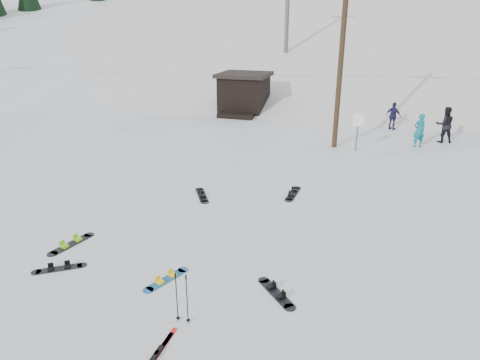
% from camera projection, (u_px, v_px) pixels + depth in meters
% --- Properties ---
extents(ground, '(200.00, 200.00, 0.00)m').
position_uv_depth(ground, '(188.00, 295.00, 10.15)').
color(ground, silver).
rests_on(ground, ground).
extents(ski_slope, '(60.00, 85.24, 65.97)m').
position_uv_depth(ski_slope, '(343.00, 150.00, 63.49)').
color(ski_slope, silver).
rests_on(ski_slope, ground).
extents(ridge_left, '(47.54, 95.03, 58.38)m').
position_uv_depth(ridge_left, '(105.00, 137.00, 67.02)').
color(ridge_left, silver).
rests_on(ridge_left, ground).
extents(treeline_left, '(20.00, 64.00, 10.00)m').
position_uv_depth(treeline_left, '(73.00, 71.00, 55.46)').
color(treeline_left, black).
rests_on(treeline_left, ground).
extents(treeline_crest, '(50.00, 6.00, 10.00)m').
position_uv_depth(treeline_crest, '(361.00, 52.00, 86.98)').
color(treeline_crest, black).
rests_on(treeline_crest, ski_slope).
extents(utility_pole, '(2.00, 0.26, 9.00)m').
position_uv_depth(utility_pole, '(342.00, 53.00, 20.46)').
color(utility_pole, '#3A2819').
rests_on(utility_pole, ground).
extents(trail_sign, '(0.50, 0.09, 1.85)m').
position_uv_depth(trail_sign, '(358.00, 126.00, 20.96)').
color(trail_sign, '#595B60').
rests_on(trail_sign, ground).
extents(lift_hut, '(3.40, 4.10, 2.75)m').
position_uv_depth(lift_hut, '(244.00, 93.00, 29.79)').
color(lift_hut, black).
rests_on(lift_hut, ground).
extents(hero_snowboard, '(0.69, 1.33, 0.10)m').
position_uv_depth(hero_snowboard, '(166.00, 279.00, 10.73)').
color(hero_snowboard, '#1860A2').
rests_on(hero_snowboard, ground).
extents(hero_skis, '(0.10, 1.64, 0.09)m').
position_uv_depth(hero_skis, '(157.00, 355.00, 8.31)').
color(hero_skis, red).
rests_on(hero_skis, ground).
extents(ski_poles, '(0.33, 0.09, 1.19)m').
position_uv_depth(ski_poles, '(182.00, 298.00, 9.06)').
color(ski_poles, black).
rests_on(ski_poles, ground).
extents(board_scatter_a, '(1.18, 0.90, 0.10)m').
position_uv_depth(board_scatter_a, '(59.00, 268.00, 11.21)').
color(board_scatter_a, black).
rests_on(board_scatter_a, ground).
extents(board_scatter_b, '(0.97, 1.41, 0.11)m').
position_uv_depth(board_scatter_b, '(202.00, 195.00, 15.90)').
color(board_scatter_b, black).
rests_on(board_scatter_b, ground).
extents(board_scatter_c, '(0.58, 1.57, 0.11)m').
position_uv_depth(board_scatter_c, '(71.00, 244.00, 12.44)').
color(board_scatter_c, black).
rests_on(board_scatter_c, ground).
extents(board_scatter_d, '(1.12, 1.15, 0.10)m').
position_uv_depth(board_scatter_d, '(276.00, 293.00, 10.20)').
color(board_scatter_d, black).
rests_on(board_scatter_d, ground).
extents(board_scatter_f, '(0.37, 1.61, 0.11)m').
position_uv_depth(board_scatter_f, '(293.00, 193.00, 16.04)').
color(board_scatter_f, black).
rests_on(board_scatter_f, ground).
extents(skier_teal, '(0.75, 0.66, 1.73)m').
position_uv_depth(skier_teal, '(419.00, 130.00, 21.78)').
color(skier_teal, '#0C6B7E').
rests_on(skier_teal, ground).
extents(skier_dark, '(1.04, 0.88, 1.90)m').
position_uv_depth(skier_dark, '(445.00, 125.00, 22.59)').
color(skier_dark, black).
rests_on(skier_dark, ground).
extents(skier_navy, '(1.03, 0.79, 1.63)m').
position_uv_depth(skier_navy, '(393.00, 116.00, 25.29)').
color(skier_navy, '#1E1B43').
rests_on(skier_navy, ground).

